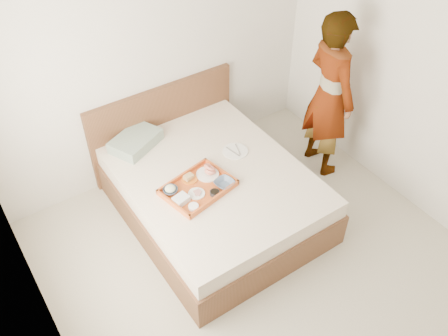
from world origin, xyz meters
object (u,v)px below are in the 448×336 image
dinner_plate (235,151)px  person (329,96)px  tray (198,187)px  bed (214,194)px

dinner_plate → person: size_ratio=0.14×
dinner_plate → person: 1.10m
tray → dinner_plate: 0.63m
person → tray: bearing=99.8°
bed → tray: (-0.23, -0.10, 0.29)m
bed → dinner_plate: (0.35, 0.14, 0.27)m
tray → person: bearing=-8.5°
dinner_plate → person: (1.03, -0.16, 0.35)m
person → bed: bearing=96.2°
bed → person: (1.38, -0.01, 0.62)m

